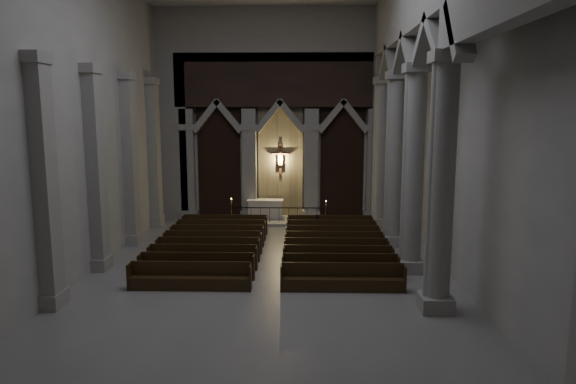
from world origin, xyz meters
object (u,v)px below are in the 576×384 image
object	(u,v)px
altar	(265,209)
worshipper	(318,226)
candle_stand_left	(232,220)
pews	(273,250)
altar_rail	(279,213)
candle_stand_right	(326,220)

from	to	relation	value
altar	worshipper	bearing A→B (deg)	-55.02
altar	candle_stand_left	xyz separation A→B (m)	(-1.69, -1.97, -0.24)
pews	altar	bearing A→B (deg)	96.47
altar	pews	world-z (taller)	altar
altar_rail	candle_stand_right	xyz separation A→B (m)	(2.57, -0.37, -0.29)
altar_rail	worshipper	xyz separation A→B (m)	(2.05, -2.85, -0.09)
altar_rail	candle_stand_left	bearing A→B (deg)	-165.41
candle_stand_left	worshipper	size ratio (longest dim) A/B	1.36
altar_rail	candle_stand_right	size ratio (longest dim) A/B	3.60
altar_rail	worshipper	distance (m)	3.51
candle_stand_left	altar_rail	bearing A→B (deg)	14.59
altar_rail	worshipper	bearing A→B (deg)	-54.29
altar	candle_stand_left	world-z (taller)	candle_stand_left
altar_rail	candle_stand_left	xyz separation A→B (m)	(-2.55, -0.66, -0.24)
candle_stand_left	pews	distance (m)	6.15
altar_rail	pews	world-z (taller)	altar_rail
candle_stand_left	pews	bearing A→B (deg)	-65.55
altar	candle_stand_right	distance (m)	3.83
worshipper	altar_rail	bearing A→B (deg)	141.50
altar	worshipper	size ratio (longest dim) A/B	1.75
pews	candle_stand_right	bearing A→B (deg)	66.42
worshipper	candle_stand_right	bearing A→B (deg)	93.92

